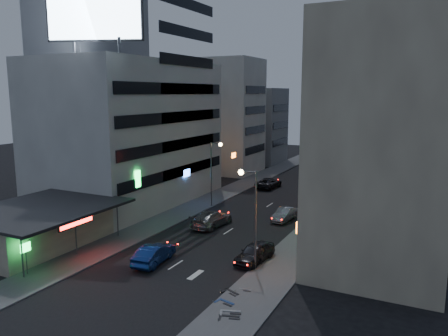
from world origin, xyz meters
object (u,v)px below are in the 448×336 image
Objects in this scene: road_car_silver at (212,219)px; person at (260,254)px; scooter_silver_a at (241,302)px; parked_car_right_near at (255,253)px; road_car_blue at (154,254)px; scooter_black_b at (240,287)px; scooter_silver_b at (252,283)px; parked_car_right_mid at (284,214)px; scooter_black_a at (240,307)px; parked_car_left at (269,183)px; scooter_blue at (235,296)px; parked_car_right_far at (329,184)px.

person reaches higher than road_car_silver.
road_car_silver reaches higher than scooter_silver_a.
parked_car_right_near is 0.97× the size of road_car_blue.
road_car_silver is 3.16× the size of scooter_black_b.
scooter_silver_b is (9.42, -1.22, -0.20)m from road_car_blue.
parked_car_right_mid is 13.46m from person.
parked_car_right_mid is 2.36× the size of scooter_black_b.
scooter_black_a is at bearing -74.36° from parked_car_right_mid.
scooter_silver_b is (11.33, -33.13, -0.15)m from parked_car_left.
scooter_silver_a is 1.00m from scooter_blue.
scooter_silver_b is at bearing 61.97° from person.
scooter_blue is (9.81, -14.92, -0.13)m from road_car_silver.
parked_car_right_near is 0.96× the size of parked_car_right_far.
parked_car_right_near is 8.45m from road_car_blue.
parked_car_right_far is (8.26, 3.32, -0.04)m from parked_car_left.
scooter_black_a reaches higher than scooter_blue.
parked_car_left is at bearing 114.60° from parked_car_right_near.
scooter_blue is at bearing -70.52° from parked_car_right_near.
scooter_silver_a is at bearing -176.83° from scooter_silver_b.
parked_car_right_mid is 17.62m from road_car_blue.
scooter_silver_b is at bearing -63.18° from parked_car_right_near.
parked_car_right_mid is 18.58m from parked_car_right_far.
scooter_black_b is at bearing -76.43° from parked_car_right_mid.
scooter_black_a is 2.99m from scooter_black_b.
scooter_silver_a reaches higher than scooter_black_b.
parked_car_right_far is 2.55× the size of scooter_black_a.
parked_car_right_mid reaches higher than scooter_silver_b.
scooter_black_b is (2.62, -37.54, -0.03)m from parked_car_right_far.
person is 8.03m from scooter_silver_a.
scooter_silver_a is at bearing 128.08° from road_car_silver.
scooter_silver_a is 1.09× the size of scooter_black_b.
scooter_silver_a is at bearing -118.94° from scooter_blue.
road_car_silver is 3.65× the size of scooter_silver_b.
road_car_blue is at bearing 75.11° from scooter_silver_b.
road_car_blue is 8.83m from person.
parked_car_right_mid is 2.73× the size of scooter_silver_b.
scooter_silver_b is at bearing -9.39° from scooter_silver_a.
road_car_silver is at bearing 16.03° from scooter_black_a.
parked_car_right_mid reaches higher than scooter_silver_a.
parked_car_right_mid is at bearing -115.79° from road_car_blue.
parked_car_right_far is at bearing 17.55° from scooter_blue.
person reaches higher than road_car_blue.
person is at bearing -3.57° from scooter_black_a.
parked_car_right_far is 40.43m from scooter_black_a.
parked_car_right_near is at bearing -78.44° from parked_car_right_mid.
scooter_blue is (1.14, -7.13, -0.28)m from person.
road_car_blue is (-6.35, -35.23, 0.09)m from parked_car_right_far.
scooter_black_b is (8.97, -2.31, -0.12)m from road_car_blue.
road_car_silver reaches higher than parked_car_right_near.
scooter_silver_b is (9.94, -12.41, -0.24)m from road_car_silver.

